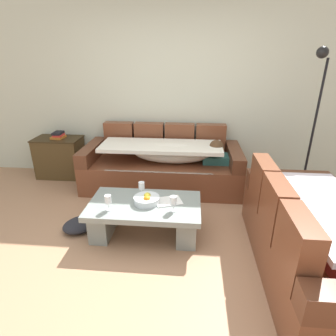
{
  "coord_description": "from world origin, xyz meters",
  "views": [
    {
      "loc": [
        0.33,
        -2.16,
        1.86
      ],
      "look_at": [
        0.04,
        1.0,
        0.55
      ],
      "focal_mm": 29.57,
      "sensor_mm": 36.0,
      "label": 1
    }
  ],
  "objects_px": {
    "fruit_bowl": "(147,199)",
    "wine_glass_near_right": "(173,201)",
    "couch_near_window": "(313,241)",
    "wine_glass_near_left": "(108,200)",
    "coffee_table": "(145,215)",
    "side_cabinet": "(60,157)",
    "crumpled_garment": "(80,224)",
    "floor_lamp": "(313,116)",
    "open_magazine": "(168,201)",
    "wine_glass_far_back": "(142,186)",
    "book_stack_on_cabinet": "(58,135)",
    "couch_along_wall": "(164,165)"
  },
  "relations": [
    {
      "from": "fruit_bowl",
      "to": "wine_glass_near_right",
      "type": "bearing_deg",
      "value": -25.62
    },
    {
      "from": "couch_near_window",
      "to": "wine_glass_near_left",
      "type": "relative_size",
      "value": 11.42
    },
    {
      "from": "coffee_table",
      "to": "wine_glass_near_left",
      "type": "bearing_deg",
      "value": -153.94
    },
    {
      "from": "couch_near_window",
      "to": "side_cabinet",
      "type": "height_order",
      "value": "couch_near_window"
    },
    {
      "from": "crumpled_garment",
      "to": "floor_lamp",
      "type": "bearing_deg",
      "value": 22.88
    },
    {
      "from": "coffee_table",
      "to": "crumpled_garment",
      "type": "distance_m",
      "value": 0.77
    },
    {
      "from": "coffee_table",
      "to": "crumpled_garment",
      "type": "xyz_separation_m",
      "value": [
        -0.75,
        0.01,
        -0.18
      ]
    },
    {
      "from": "wine_glass_near_left",
      "to": "floor_lamp",
      "type": "relative_size",
      "value": 0.09
    },
    {
      "from": "fruit_bowl",
      "to": "open_magazine",
      "type": "bearing_deg",
      "value": 10.86
    },
    {
      "from": "crumpled_garment",
      "to": "coffee_table",
      "type": "bearing_deg",
      "value": -0.43
    },
    {
      "from": "wine_glass_far_back",
      "to": "crumpled_garment",
      "type": "relative_size",
      "value": 0.42
    },
    {
      "from": "side_cabinet",
      "to": "book_stack_on_cabinet",
      "type": "distance_m",
      "value": 0.37
    },
    {
      "from": "wine_glass_near_right",
      "to": "open_magazine",
      "type": "xyz_separation_m",
      "value": [
        -0.07,
        0.19,
        -0.11
      ]
    },
    {
      "from": "book_stack_on_cabinet",
      "to": "coffee_table",
      "type": "bearing_deg",
      "value": -42.14
    },
    {
      "from": "wine_glass_near_left",
      "to": "crumpled_garment",
      "type": "relative_size",
      "value": 0.42
    },
    {
      "from": "wine_glass_far_back",
      "to": "couch_near_window",
      "type": "bearing_deg",
      "value": -20.73
    },
    {
      "from": "couch_near_window",
      "to": "wine_glass_far_back",
      "type": "height_order",
      "value": "couch_near_window"
    },
    {
      "from": "couch_along_wall",
      "to": "wine_glass_far_back",
      "type": "distance_m",
      "value": 1.07
    },
    {
      "from": "fruit_bowl",
      "to": "wine_glass_near_right",
      "type": "xyz_separation_m",
      "value": [
        0.3,
        -0.14,
        0.08
      ]
    },
    {
      "from": "wine_glass_near_right",
      "to": "book_stack_on_cabinet",
      "type": "relative_size",
      "value": 0.77
    },
    {
      "from": "side_cabinet",
      "to": "floor_lamp",
      "type": "xyz_separation_m",
      "value": [
        3.68,
        -0.26,
        0.8
      ]
    },
    {
      "from": "fruit_bowl",
      "to": "wine_glass_near_left",
      "type": "xyz_separation_m",
      "value": [
        -0.36,
        -0.18,
        0.08
      ]
    },
    {
      "from": "couch_near_window",
      "to": "side_cabinet",
      "type": "relative_size",
      "value": 2.63
    },
    {
      "from": "couch_along_wall",
      "to": "couch_near_window",
      "type": "xyz_separation_m",
      "value": [
        1.49,
        -1.67,
        0.0
      ]
    },
    {
      "from": "couch_along_wall",
      "to": "floor_lamp",
      "type": "relative_size",
      "value": 1.16
    },
    {
      "from": "wine_glass_near_left",
      "to": "side_cabinet",
      "type": "relative_size",
      "value": 0.23
    },
    {
      "from": "coffee_table",
      "to": "open_magazine",
      "type": "distance_m",
      "value": 0.3
    },
    {
      "from": "wine_glass_far_back",
      "to": "side_cabinet",
      "type": "bearing_deg",
      "value": 140.85
    },
    {
      "from": "couch_near_window",
      "to": "wine_glass_far_back",
      "type": "relative_size",
      "value": 11.42
    },
    {
      "from": "open_magazine",
      "to": "crumpled_garment",
      "type": "relative_size",
      "value": 0.7
    },
    {
      "from": "book_stack_on_cabinet",
      "to": "crumpled_garment",
      "type": "xyz_separation_m",
      "value": [
        0.85,
        -1.44,
        -0.63
      ]
    },
    {
      "from": "couch_near_window",
      "to": "side_cabinet",
      "type": "bearing_deg",
      "value": 59.4
    },
    {
      "from": "floor_lamp",
      "to": "crumpled_garment",
      "type": "relative_size",
      "value": 4.88
    },
    {
      "from": "wine_glass_near_right",
      "to": "side_cabinet",
      "type": "xyz_separation_m",
      "value": [
        -1.95,
        1.58,
        -0.17
      ]
    },
    {
      "from": "coffee_table",
      "to": "open_magazine",
      "type": "relative_size",
      "value": 4.29
    },
    {
      "from": "couch_along_wall",
      "to": "wine_glass_near_left",
      "type": "height_order",
      "value": "couch_along_wall"
    },
    {
      "from": "coffee_table",
      "to": "wine_glass_near_right",
      "type": "height_order",
      "value": "wine_glass_near_right"
    },
    {
      "from": "fruit_bowl",
      "to": "wine_glass_far_back",
      "type": "height_order",
      "value": "wine_glass_far_back"
    },
    {
      "from": "floor_lamp",
      "to": "wine_glass_near_left",
      "type": "bearing_deg",
      "value": -150.48
    },
    {
      "from": "couch_along_wall",
      "to": "floor_lamp",
      "type": "height_order",
      "value": "floor_lamp"
    },
    {
      "from": "book_stack_on_cabinet",
      "to": "open_magazine",
      "type": "bearing_deg",
      "value": -36.86
    },
    {
      "from": "fruit_bowl",
      "to": "book_stack_on_cabinet",
      "type": "relative_size",
      "value": 1.3
    },
    {
      "from": "open_magazine",
      "to": "side_cabinet",
      "type": "xyz_separation_m",
      "value": [
        -1.88,
        1.39,
        -0.06
      ]
    },
    {
      "from": "coffee_table",
      "to": "book_stack_on_cabinet",
      "type": "relative_size",
      "value": 5.56
    },
    {
      "from": "wine_glass_near_left",
      "to": "floor_lamp",
      "type": "distance_m",
      "value": 2.83
    },
    {
      "from": "couch_along_wall",
      "to": "coffee_table",
      "type": "height_order",
      "value": "couch_along_wall"
    },
    {
      "from": "wine_glass_near_right",
      "to": "side_cabinet",
      "type": "height_order",
      "value": "side_cabinet"
    },
    {
      "from": "couch_along_wall",
      "to": "book_stack_on_cabinet",
      "type": "bearing_deg",
      "value": 172.38
    },
    {
      "from": "fruit_bowl",
      "to": "wine_glass_near_right",
      "type": "distance_m",
      "value": 0.34
    },
    {
      "from": "couch_along_wall",
      "to": "crumpled_garment",
      "type": "bearing_deg",
      "value": -124.62
    }
  ]
}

